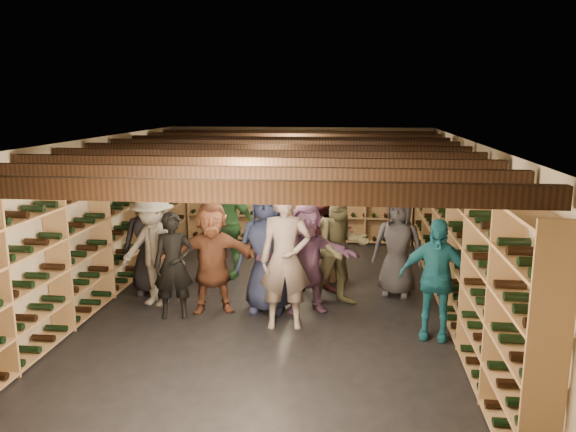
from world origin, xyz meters
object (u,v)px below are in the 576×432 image
Objects in this scene: person_9 at (154,249)px; person_0 at (150,241)px; crate_stack_left at (297,254)px; person_6 at (267,250)px; person_7 at (285,259)px; person_2 at (341,246)px; person_8 at (324,237)px; person_11 at (306,258)px; person_4 at (435,279)px; person_5 at (212,257)px; person_10 at (226,224)px; person_1 at (174,265)px; crate_stack_right at (321,264)px; crate_loose at (308,250)px.

person_0 is at bearing 132.16° from person_9.
crate_stack_left is 0.41× the size of person_0.
person_7 reaches higher than person_6.
person_2 is 0.98× the size of person_8.
person_11 is at bearing -170.61° from person_2.
person_2 is 2.70m from person_9.
person_8 is at bearing 62.58° from person_11.
person_2 reaches higher than person_4.
crate_stack_left is 0.41× the size of person_9.
person_6 is 1.67m from person_9.
person_8 is (0.75, 0.83, 0.01)m from person_6.
person_7 reaches higher than person_0.
person_0 is 2.50m from person_7.
crate_stack_left is 2.21m from person_5.
person_4 is at bearing -10.91° from person_7.
person_10 is (-1.18, -0.29, 0.56)m from crate_stack_left.
person_2 is at bearing 0.18° from person_5.
person_7 is at bearing -0.94° from person_9.
person_0 is 1.38m from person_10.
person_4 is at bearing -21.25° from person_10.
person_9 is 1.64m from person_10.
person_6 is at bearing -26.59° from person_0.
person_11 reaches higher than person_1.
person_10 is (-3.15, 2.19, 0.13)m from person_4.
person_7 is 1.03× the size of person_10.
person_0 is 0.55m from person_9.
person_11 is (2.22, -0.01, -0.06)m from person_9.
person_1 is at bearing -162.77° from person_5.
person_5 reaches higher than person_11.
person_5 is at bearing 149.78° from person_7.
person_0 is 1.08× the size of person_4.
person_11 is (-1.67, 0.72, 0.01)m from person_4.
person_9 is (-2.69, -0.28, -0.05)m from person_2.
person_6 is (-0.24, -1.82, 0.56)m from crate_stack_left.
person_8 is at bearing 145.48° from person_4.
person_5 reaches higher than crate_stack_right.
person_0 is 2.51m from person_11.
person_5 is at bearing -179.77° from person_4.
person_1 is at bearing -158.64° from person_8.
person_2 is 0.56m from person_11.
crate_stack_left is 1.25m from person_8.
person_0 is at bearing -149.57° from crate_stack_left.
crate_loose is at bearing 63.27° from person_10.
person_6 reaches higher than crate_stack_left.
person_4 is (4.13, -1.22, -0.06)m from person_0.
person_8 reaches higher than person_6.
person_8 is (1.99, 1.21, 0.17)m from person_1.
crate_stack_left is at bearing -94.34° from crate_loose.
person_8 reaches higher than person_4.
crate_loose is 0.34× the size of person_1.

